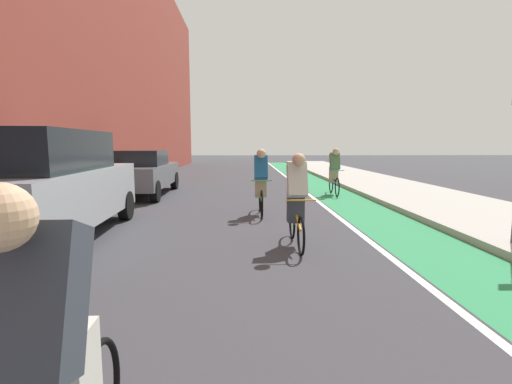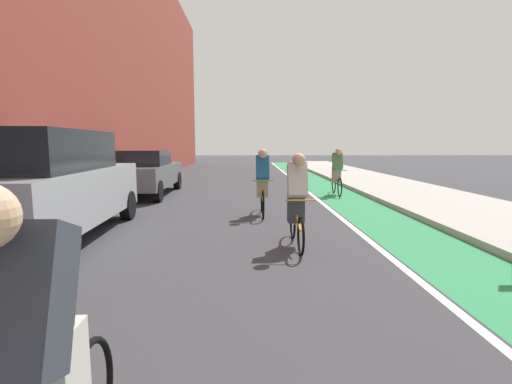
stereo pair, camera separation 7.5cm
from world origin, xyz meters
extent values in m
plane|color=#38383D|center=(0.00, 16.49, 0.00)|extent=(90.17, 90.17, 0.00)
cube|color=#2D8451|center=(3.45, 18.49, 0.00)|extent=(1.60, 40.99, 0.00)
cube|color=white|center=(2.55, 18.49, 0.00)|extent=(0.12, 40.99, 0.00)
cube|color=#A8A59E|center=(5.98, 18.49, 0.07)|extent=(3.46, 40.99, 0.14)
cube|color=brown|center=(-6.05, 18.49, 5.90)|extent=(3.00, 40.99, 11.80)
cube|color=#9EA0A8|center=(-3.20, 10.70, 0.80)|extent=(2.01, 4.83, 0.95)
cube|color=black|center=(-3.19, 10.46, 1.60)|extent=(1.72, 2.92, 0.75)
cylinder|color=black|center=(-4.11, 12.50, 0.33)|extent=(0.25, 0.67, 0.66)
cylinder|color=black|center=(-2.44, 12.56, 0.33)|extent=(0.25, 0.67, 0.66)
cylinder|color=black|center=(-2.30, 8.90, 0.33)|extent=(0.25, 0.67, 0.66)
cube|color=#595B60|center=(-3.20, 16.82, 0.68)|extent=(1.84, 4.49, 0.70)
cube|color=black|center=(-3.20, 16.60, 1.26)|extent=(1.60, 1.90, 0.55)
cylinder|color=black|center=(-4.04, 18.50, 0.33)|extent=(0.23, 0.66, 0.66)
cylinder|color=black|center=(-2.41, 18.52, 0.33)|extent=(0.23, 0.66, 0.66)
cylinder|color=black|center=(-3.99, 15.13, 0.33)|extent=(0.23, 0.66, 0.66)
cylinder|color=black|center=(-2.37, 15.15, 0.33)|extent=(0.23, 0.66, 0.66)
cube|color=#333842|center=(-0.48, 5.26, 1.18)|extent=(0.33, 0.41, 0.60)
cube|color=#333842|center=(-0.49, 5.38, 1.20)|extent=(0.27, 0.28, 0.39)
torus|color=black|center=(1.18, 9.63, 0.31)|extent=(0.04, 0.63, 0.63)
torus|color=black|center=(1.17, 10.68, 0.31)|extent=(0.04, 0.63, 0.63)
cylinder|color=gold|center=(1.18, 10.16, 0.53)|extent=(0.04, 0.96, 0.33)
cylinder|color=gold|center=(1.18, 10.34, 0.61)|extent=(0.04, 0.12, 0.55)
cylinder|color=gold|center=(1.18, 9.71, 0.86)|extent=(0.48, 0.03, 0.02)
cube|color=#333842|center=(1.18, 10.26, 0.68)|extent=(0.28, 0.24, 0.56)
cube|color=beige|center=(1.18, 10.13, 1.14)|extent=(0.32, 0.40, 0.60)
sphere|color=tan|center=(1.18, 9.98, 1.48)|extent=(0.22, 0.22, 0.22)
torus|color=black|center=(0.70, 12.51, 0.34)|extent=(0.04, 0.69, 0.69)
torus|color=black|center=(0.71, 13.56, 0.34)|extent=(0.04, 0.69, 0.69)
cylinder|color=#338C3F|center=(0.70, 13.03, 0.56)|extent=(0.04, 0.96, 0.33)
cylinder|color=#338C3F|center=(0.71, 13.22, 0.64)|extent=(0.04, 0.12, 0.55)
cylinder|color=#338C3F|center=(0.70, 12.59, 0.89)|extent=(0.48, 0.03, 0.02)
cube|color=tan|center=(0.71, 13.14, 0.71)|extent=(0.28, 0.24, 0.56)
cube|color=#1E598C|center=(0.70, 13.01, 1.17)|extent=(0.32, 0.40, 0.60)
sphere|color=tan|center=(0.70, 12.85, 1.51)|extent=(0.22, 0.22, 0.22)
torus|color=black|center=(3.38, 16.16, 0.32)|extent=(0.06, 0.64, 0.64)
torus|color=black|center=(3.42, 17.21, 0.32)|extent=(0.06, 0.64, 0.64)
cylinder|color=#1966A5|center=(3.40, 16.68, 0.54)|extent=(0.08, 0.96, 0.33)
cylinder|color=#1966A5|center=(3.41, 16.86, 0.62)|extent=(0.04, 0.12, 0.55)
cylinder|color=#1966A5|center=(3.38, 16.24, 0.87)|extent=(0.48, 0.04, 0.02)
cube|color=tan|center=(3.41, 16.79, 0.69)|extent=(0.29, 0.25, 0.56)
cube|color=#4C7247|center=(3.40, 16.66, 1.15)|extent=(0.34, 0.41, 0.60)
sphere|color=tan|center=(3.39, 16.50, 1.49)|extent=(0.22, 0.22, 0.22)
camera|label=1|loc=(0.28, 3.93, 1.74)|focal=26.31mm
camera|label=2|loc=(0.36, 3.93, 1.74)|focal=26.31mm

